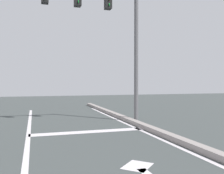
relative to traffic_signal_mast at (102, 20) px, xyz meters
The scene contains 5 objects.
lane_line_curbside 6.23m from the traffic_signal_mast, 80.89° to the right, with size 0.12×20.00×0.01m, color silver.
stop_bar 4.19m from the traffic_signal_mast, 118.97° to the right, with size 3.52×0.40×0.01m, color silver.
lane_arrow_head 6.18m from the traffic_signal_mast, 97.75° to the right, with size 0.56×0.44×0.01m, color silver.
curb_strip 6.23m from the traffic_signal_mast, 78.04° to the right, with size 0.24×24.00×0.14m, color #9B928D.
traffic_signal_mast is the anchor object (origin of this frame).
Camera 1 is at (-0.26, 1.92, 1.52)m, focal length 39.93 mm.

